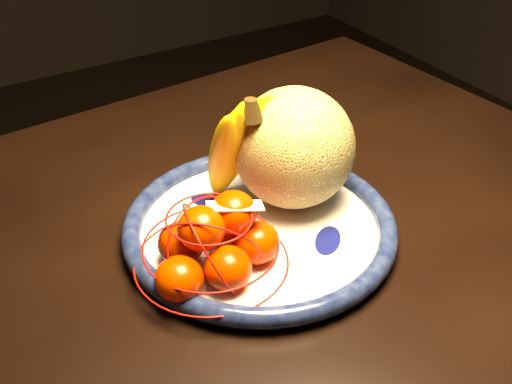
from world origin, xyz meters
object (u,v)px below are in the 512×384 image
banana_bunch (232,145)px  mandarin_bag (214,244)px  cantaloupe (294,148)px  fruit_bowl (260,227)px  dining_table (167,288)px

banana_bunch → mandarin_bag: size_ratio=0.93×
cantaloupe → banana_bunch: banana_bunch is taller
fruit_bowl → cantaloupe: (0.08, 0.04, 0.09)m
dining_table → banana_bunch: banana_bunch is taller
cantaloupe → mandarin_bag: cantaloupe is taller
mandarin_bag → cantaloupe: bearing=24.1°
dining_table → mandarin_bag: bearing=-72.7°
banana_bunch → mandarin_bag: banana_bunch is taller
banana_bunch → mandarin_bag: 0.16m
dining_table → mandarin_bag: 0.16m
dining_table → mandarin_bag: mandarin_bag is taller
cantaloupe → mandarin_bag: (-0.17, -0.08, -0.05)m
cantaloupe → banana_bunch: (-0.08, 0.04, 0.01)m
fruit_bowl → banana_bunch: 0.12m
fruit_bowl → cantaloupe: bearing=24.1°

